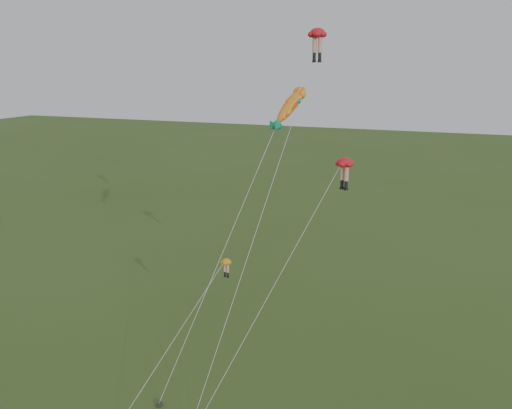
% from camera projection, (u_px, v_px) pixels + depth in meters
% --- Properties ---
extents(ground, '(300.00, 300.00, 0.00)m').
position_uv_depth(ground, '(204.00, 403.00, 34.88)').
color(ground, '#314B1A').
rests_on(ground, ground).
extents(legs_kite_red_high, '(6.91, 12.78, 22.47)m').
position_uv_depth(legs_kite_red_high, '(314.00, 43.00, 37.71)').
color(legs_kite_red_high, red).
rests_on(legs_kite_red_high, ground).
extents(legs_kite_red_mid, '(6.66, 11.15, 14.36)m').
position_uv_depth(legs_kite_red_mid, '(342.00, 170.00, 36.45)').
color(legs_kite_red_mid, red).
rests_on(legs_kite_red_mid, ground).
extents(legs_kite_yellow, '(2.95, 10.56, 7.32)m').
position_uv_depth(legs_kite_yellow, '(219.00, 274.00, 38.19)').
color(legs_kite_yellow, orange).
rests_on(legs_kite_yellow, ground).
extents(fish_kite, '(3.36, 12.50, 19.00)m').
position_uv_depth(fish_kite, '(291.00, 106.00, 36.86)').
color(fish_kite, gold).
rests_on(fish_kite, ground).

